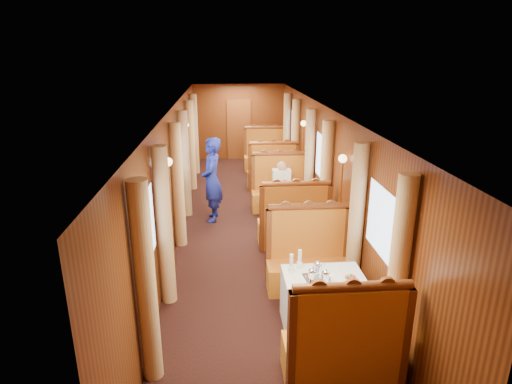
{
  "coord_description": "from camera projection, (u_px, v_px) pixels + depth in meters",
  "views": [
    {
      "loc": [
        -0.51,
        -8.36,
        3.55
      ],
      "look_at": [
        0.06,
        -0.87,
        1.05
      ],
      "focal_mm": 30.0,
      "sensor_mm": 36.0,
      "label": 1
    }
  ],
  "objects": [
    {
      "name": "banquette_far_aft",
      "position": [
        265.0,
        156.0,
        13.26
      ],
      "size": [
        1.3,
        0.55,
        1.34
      ],
      "color": "#AF4413",
      "rests_on": "floor"
    },
    {
      "name": "curtain_right_mid_a",
      "position": [
        326.0,
        183.0,
        8.06
      ],
      "size": [
        0.22,
        0.22,
        2.35
      ],
      "primitive_type": "cylinder",
      "color": "#DDAE71",
      "rests_on": "floor"
    },
    {
      "name": "sconce_right_aft",
      "position": [
        303.0,
        144.0,
        10.39
      ],
      "size": [
        0.14,
        0.14,
        1.95
      ],
      "color": "#BF8C3F",
      "rests_on": "floor"
    },
    {
      "name": "banquette_mid_fwd",
      "position": [
        293.0,
        225.0,
        8.03
      ],
      "size": [
        1.3,
        0.55,
        1.34
      ],
      "color": "#AF4413",
      "rests_on": "floor"
    },
    {
      "name": "sconce_left_fore",
      "position": [
        170.0,
        192.0,
        6.88
      ],
      "size": [
        0.14,
        0.14,
        1.95
      ],
      "color": "#BF8C3F",
      "rests_on": "floor"
    },
    {
      "name": "tea_tray",
      "position": [
        317.0,
        278.0,
        5.52
      ],
      "size": [
        0.36,
        0.29,
        0.01
      ],
      "primitive_type": "cube",
      "rotation": [
        0.0,
        0.0,
        0.1
      ],
      "color": "silver",
      "rests_on": "table_near"
    },
    {
      "name": "window_right_mid",
      "position": [
        322.0,
        158.0,
        8.72
      ],
      "size": [
        0.01,
        1.2,
        0.9
      ],
      "primitive_type": null,
      "rotation": [
        1.57,
        0.0,
        -1.57
      ],
      "color": "#94ADD0",
      "rests_on": "wall_right"
    },
    {
      "name": "curtain_right_far_b",
      "position": [
        287.0,
        133.0,
        12.85
      ],
      "size": [
        0.22,
        0.22,
        2.35
      ],
      "primitive_type": "cylinder",
      "color": "#DDAE71",
      "rests_on": "floor"
    },
    {
      "name": "curtain_right_mid_b",
      "position": [
        309.0,
        162.0,
        9.54
      ],
      "size": [
        0.22,
        0.22,
        2.35
      ],
      "primitive_type": "cylinder",
      "color": "#DDAE71",
      "rests_on": "floor"
    },
    {
      "name": "rose_vase_mid",
      "position": [
        285.0,
        183.0,
        8.86
      ],
      "size": [
        0.06,
        0.06,
        0.36
      ],
      "rotation": [
        0.0,
        0.0,
        -0.06
      ],
      "color": "silver",
      "rests_on": "table_mid"
    },
    {
      "name": "sconce_left_aft",
      "position": [
        187.0,
        146.0,
        10.19
      ],
      "size": [
        0.14,
        0.14,
        1.95
      ],
      "color": "#BF8C3F",
      "rests_on": "floor"
    },
    {
      "name": "floor",
      "position": [
        250.0,
        226.0,
        9.07
      ],
      "size": [
        3.0,
        12.0,
        0.01
      ],
      "primitive_type": null,
      "color": "black",
      "rests_on": "ground"
    },
    {
      "name": "window_left_near",
      "position": [
        146.0,
        232.0,
        5.19
      ],
      "size": [
        0.01,
        1.2,
        0.9
      ],
      "primitive_type": null,
      "rotation": [
        1.57,
        0.0,
        1.57
      ],
      "color": "#94ADD0",
      "rests_on": "wall_left"
    },
    {
      "name": "curtain_right_far_a",
      "position": [
        295.0,
        144.0,
        11.37
      ],
      "size": [
        0.22,
        0.22,
        2.35
      ],
      "primitive_type": "cylinder",
      "color": "#DDAE71",
      "rests_on": "floor"
    },
    {
      "name": "window_right_near",
      "position": [
        384.0,
        225.0,
        5.41
      ],
      "size": [
        0.01,
        1.2,
        0.9
      ],
      "primitive_type": null,
      "rotation": [
        1.57,
        0.0,
        -1.57
      ],
      "color": "#94ADD0",
      "rests_on": "wall_right"
    },
    {
      "name": "table_far",
      "position": [
        269.0,
        166.0,
        12.32
      ],
      "size": [
        1.05,
        0.72,
        0.75
      ],
      "primitive_type": "cube",
      "color": "white",
      "rests_on": "floor"
    },
    {
      "name": "fruit_plate",
      "position": [
        350.0,
        278.0,
        5.49
      ],
      "size": [
        0.2,
        0.2,
        0.05
      ],
      "rotation": [
        0.0,
        0.0,
        -0.08
      ],
      "color": "white",
      "rests_on": "table_near"
    },
    {
      "name": "window_left_far",
      "position": [
        189.0,
        130.0,
        11.82
      ],
      "size": [
        0.01,
        1.2,
        0.9
      ],
      "primitive_type": null,
      "rotation": [
        1.57,
        0.0,
        1.57
      ],
      "color": "#94ADD0",
      "rests_on": "wall_left"
    },
    {
      "name": "teapot_back",
      "position": [
        318.0,
        269.0,
        5.6
      ],
      "size": [
        0.21,
        0.19,
        0.14
      ],
      "primitive_type": null,
      "rotation": [
        0.0,
        0.0,
        0.38
      ],
      "color": "silver",
      "rests_on": "tea_tray"
    },
    {
      "name": "cup_outboard",
      "position": [
        300.0,
        261.0,
        5.76
      ],
      "size": [
        0.08,
        0.08,
        0.26
      ],
      "rotation": [
        0.0,
        0.0,
        -0.19
      ],
      "color": "white",
      "rests_on": "table_near"
    },
    {
      "name": "curtain_left_mid_b",
      "position": [
        185.0,
        164.0,
        9.34
      ],
      "size": [
        0.22,
        0.22,
        2.35
      ],
      "primitive_type": "cylinder",
      "color": "#DDAE71",
      "rests_on": "floor"
    },
    {
      "name": "curtain_left_far_a",
      "position": [
        191.0,
        146.0,
        11.17
      ],
      "size": [
        0.22,
        0.22,
        2.35
      ],
      "primitive_type": "cylinder",
      "color": "#DDAE71",
      "rests_on": "floor"
    },
    {
      "name": "curtain_left_mid_a",
      "position": [
        178.0,
        186.0,
        7.86
      ],
      "size": [
        0.22,
        0.22,
        2.35
      ],
      "primitive_type": "cylinder",
      "color": "#DDAE71",
      "rests_on": "floor"
    },
    {
      "name": "wall_far",
      "position": [
        239.0,
        122.0,
        14.35
      ],
      "size": [
        3.0,
        0.01,
        2.5
      ],
      "primitive_type": null,
      "rotation": [
        1.57,
        0.0,
        0.0
      ],
      "color": "brown",
      "rests_on": "floor"
    },
    {
      "name": "passenger",
      "position": [
        281.0,
        182.0,
        9.57
      ],
      "size": [
        0.4,
        0.44,
        0.76
      ],
      "color": "beige",
      "rests_on": "banquette_mid_aft"
    },
    {
      "name": "banquette_near_fwd",
      "position": [
        343.0,
        348.0,
        4.72
      ],
      "size": [
        1.3,
        0.55,
        1.34
      ],
      "color": "#AF4413",
      "rests_on": "floor"
    },
    {
      "name": "table_mid",
      "position": [
        286.0,
        209.0,
        9.01
      ],
      "size": [
        1.05,
        0.72,
        0.75
      ],
      "primitive_type": "cube",
      "color": "white",
      "rests_on": "floor"
    },
    {
      "name": "curtain_left_far_b",
      "position": [
        195.0,
        134.0,
        12.65
      ],
      "size": [
        0.22,
        0.22,
        2.35
      ],
      "primitive_type": "cylinder",
      "color": "#DDAE71",
      "rests_on": "floor"
    },
    {
      "name": "banquette_mid_aft",
      "position": [
        280.0,
        191.0,
        9.95
      ],
      "size": [
        1.3,
        0.55,
        1.34
      ],
      "color": "#AF4413",
      "rests_on": "floor"
    },
    {
      "name": "wall_left",
      "position": [
        175.0,
        171.0,
        8.57
      ],
      "size": [
        0.01,
        12.0,
        2.5
      ],
      "primitive_type": null,
      "rotation": [
        1.57,
        0.0,
        1.57
      ],
      "color": "brown",
      "rests_on": "floor"
    },
    {
      "name": "ceiling",
      "position": [
        250.0,
        107.0,
        8.28
      ],
      "size": [
        3.0,
        12.0,
        0.01
      ],
      "primitive_type": null,
      "rotation": [
        3.14,
        0.0,
        0.0
      ],
      "color": "silver",
      "rests_on": "wall_left"
    },
    {
      "name": "banquette_near_aft",
      "position": [
        308.0,
        262.0,
        6.64
      ],
      "size": [
        1.3,
        0.55,
        1.34
      ],
      "color": "#AF4413",
      "rests_on": "floor"
    },
    {
      "name": "curtain_right_near_b",
      "position": [
        356.0,
        222.0,
        6.22
      ],
      "size": [
        0.22,
        0.22,
        2.35
      ],
      "primitive_type": "cylinder",
      "color": "#DDAE71",
      "rests_on": "floor"
    },
    {
      "name": "banquette_far_fwd",
      "position": [
        272.0,
        174.0,
        11.34
      ],
      "size": [
        1.3,
        0.55,
        1.34
      ],
      "color": "#AF4413",
      "rests_on": "floor"
    },
    {
      "name": "table_near",
      "position": [
        323.0,
        301.0,
        5.69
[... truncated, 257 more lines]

